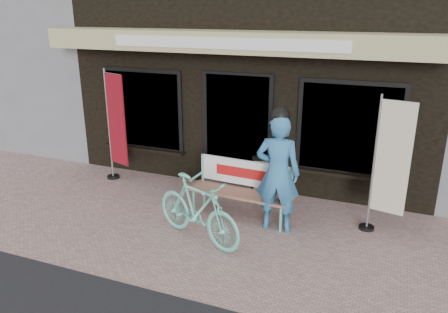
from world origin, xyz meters
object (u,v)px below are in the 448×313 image
at_px(bicycle, 198,209).
at_px(nobori_red, 116,125).
at_px(person, 278,171).
at_px(menu_stand, 264,180).
at_px(bench, 242,185).
at_px(nobori_cream, 389,166).

xyz_separation_m(bicycle, nobori_red, (-2.45, 1.57, 0.65)).
height_order(person, menu_stand, person).
relative_size(bench, nobori_cream, 0.81).
bearing_deg(person, nobori_cream, 10.88).
bearing_deg(nobori_cream, nobori_red, -171.70).
bearing_deg(bicycle, menu_stand, 2.67).
bearing_deg(menu_stand, nobori_cream, -25.49).
relative_size(bench, menu_stand, 2.01).
distance_m(bench, person, 0.80).
distance_m(bicycle, menu_stand, 1.70).
bearing_deg(bench, menu_stand, 74.97).
bearing_deg(menu_stand, bicycle, -123.11).
bearing_deg(bench, nobori_cream, 9.17).
distance_m(bench, nobori_red, 2.90).
bearing_deg(nobori_cream, menu_stand, -178.69).
bearing_deg(person, bicycle, -146.97).
bearing_deg(person, nobori_red, 161.77).
relative_size(person, menu_stand, 2.26).
bearing_deg(person, menu_stand, 112.79).
bearing_deg(menu_stand, bench, -123.34).
bearing_deg(bicycle, bench, 2.81).
height_order(bench, bicycle, bicycle).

